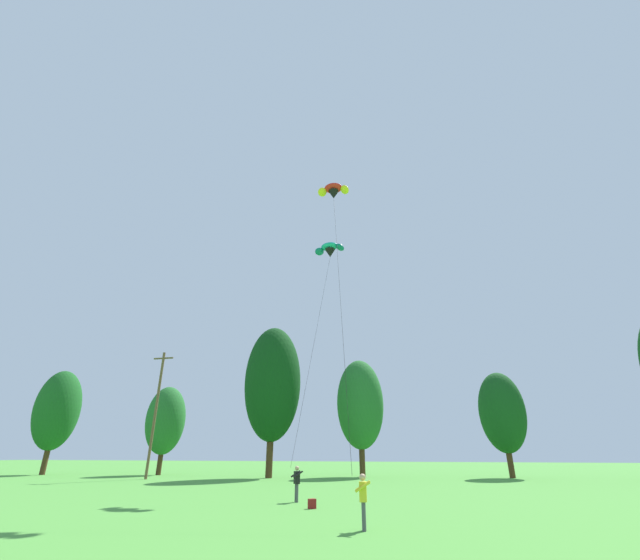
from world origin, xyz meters
name	(u,v)px	position (x,y,z in m)	size (l,w,h in m)	color
treeline_tree_a	(57,410)	(-37.68, 45.85, 6.92)	(4.89, 4.89, 11.44)	#472D19
treeline_tree_b	(166,420)	(-24.87, 48.39, 5.75)	(4.36, 4.36, 9.49)	#472D19
treeline_tree_c	(273,383)	(-11.09, 45.76, 9.14)	(5.88, 5.88, 15.10)	#472D19
treeline_tree_d	(360,404)	(-2.37, 49.78, 7.20)	(5.01, 5.01, 11.89)	#472D19
treeline_tree_e	(502,412)	(12.18, 51.05, 6.16)	(4.55, 4.55, 10.18)	#472D19
utility_pole	(156,409)	(-21.70, 41.47, 6.25)	(2.20, 0.26, 11.96)	brown
kite_flyer_near	(297,481)	(-2.80, 26.47, 1.00)	(0.75, 0.76, 1.69)	#4C4C51
kite_flyer_mid	(363,496)	(1.60, 19.09, 1.00)	(0.58, 0.61, 1.69)	#4C4C51
parafoil_kite_high_teal	(330,250)	(-2.51, 34.42, 18.37)	(2.87, 8.86, 17.36)	teal
parafoil_kite_mid_red_yellow	(333,191)	(-1.34, 30.32, 21.37)	(3.92, 11.80, 20.38)	red
backpack	(312,504)	(-1.41, 24.16, 0.20)	(0.32, 0.24, 0.40)	maroon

